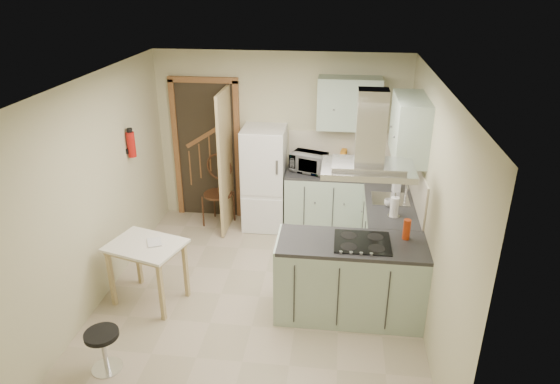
# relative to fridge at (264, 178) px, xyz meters

# --- Properties ---
(floor) EXTENTS (4.20, 4.20, 0.00)m
(floor) POSITION_rel_fridge_xyz_m (0.20, -1.80, -0.75)
(floor) COLOR tan
(floor) RESTS_ON ground
(ceiling) EXTENTS (4.20, 4.20, 0.00)m
(ceiling) POSITION_rel_fridge_xyz_m (0.20, -1.80, 1.75)
(ceiling) COLOR silver
(ceiling) RESTS_ON back_wall
(back_wall) EXTENTS (3.60, 0.00, 3.60)m
(back_wall) POSITION_rel_fridge_xyz_m (0.20, 0.30, 0.50)
(back_wall) COLOR #BEBA93
(back_wall) RESTS_ON floor
(left_wall) EXTENTS (0.00, 4.20, 4.20)m
(left_wall) POSITION_rel_fridge_xyz_m (-1.60, -1.80, 0.50)
(left_wall) COLOR #BEBA93
(left_wall) RESTS_ON floor
(right_wall) EXTENTS (0.00, 4.20, 4.20)m
(right_wall) POSITION_rel_fridge_xyz_m (2.00, -1.80, 0.50)
(right_wall) COLOR #BEBA93
(right_wall) RESTS_ON floor
(doorway) EXTENTS (1.10, 0.12, 2.10)m
(doorway) POSITION_rel_fridge_xyz_m (-0.90, 0.27, 0.30)
(doorway) COLOR brown
(doorway) RESTS_ON floor
(fridge) EXTENTS (0.60, 0.60, 1.50)m
(fridge) POSITION_rel_fridge_xyz_m (0.00, 0.00, 0.00)
(fridge) COLOR white
(fridge) RESTS_ON floor
(counter_back) EXTENTS (1.08, 0.60, 0.90)m
(counter_back) POSITION_rel_fridge_xyz_m (0.86, 0.00, -0.30)
(counter_back) COLOR #9EB2A0
(counter_back) RESTS_ON floor
(counter_right) EXTENTS (0.60, 1.95, 0.90)m
(counter_right) POSITION_rel_fridge_xyz_m (1.70, -0.68, -0.30)
(counter_right) COLOR #9EB2A0
(counter_right) RESTS_ON floor
(splashback) EXTENTS (1.68, 0.02, 0.50)m
(splashback) POSITION_rel_fridge_xyz_m (1.16, 0.29, 0.40)
(splashback) COLOR beige
(splashback) RESTS_ON counter_back
(wall_cabinet_back) EXTENTS (0.85, 0.35, 0.70)m
(wall_cabinet_back) POSITION_rel_fridge_xyz_m (1.15, 0.12, 1.10)
(wall_cabinet_back) COLOR #9EB2A0
(wall_cabinet_back) RESTS_ON back_wall
(wall_cabinet_right) EXTENTS (0.35, 0.90, 0.70)m
(wall_cabinet_right) POSITION_rel_fridge_xyz_m (1.82, -0.95, 1.10)
(wall_cabinet_right) COLOR #9EB2A0
(wall_cabinet_right) RESTS_ON right_wall
(peninsula) EXTENTS (1.55, 0.65, 0.90)m
(peninsula) POSITION_rel_fridge_xyz_m (1.22, -1.98, -0.30)
(peninsula) COLOR #9EB2A0
(peninsula) RESTS_ON floor
(hob) EXTENTS (0.58, 0.50, 0.01)m
(hob) POSITION_rel_fridge_xyz_m (1.32, -1.98, 0.16)
(hob) COLOR black
(hob) RESTS_ON peninsula
(extractor_hood) EXTENTS (0.90, 0.55, 0.10)m
(extractor_hood) POSITION_rel_fridge_xyz_m (1.32, -1.98, 0.97)
(extractor_hood) COLOR silver
(extractor_hood) RESTS_ON ceiling
(sink) EXTENTS (0.45, 0.40, 0.01)m
(sink) POSITION_rel_fridge_xyz_m (1.70, -0.85, 0.16)
(sink) COLOR silver
(sink) RESTS_ON counter_right
(fire_extinguisher) EXTENTS (0.10, 0.10, 0.32)m
(fire_extinguisher) POSITION_rel_fridge_xyz_m (-1.54, -0.90, 0.75)
(fire_extinguisher) COLOR #B2140F
(fire_extinguisher) RESTS_ON left_wall
(drop_leaf_table) EXTENTS (0.92, 0.79, 0.74)m
(drop_leaf_table) POSITION_rel_fridge_xyz_m (-1.02, -2.01, -0.38)
(drop_leaf_table) COLOR tan
(drop_leaf_table) RESTS_ON floor
(bentwood_chair) EXTENTS (0.52, 0.52, 0.96)m
(bentwood_chair) POSITION_rel_fridge_xyz_m (-0.69, -0.03, -0.27)
(bentwood_chair) COLOR #441D16
(bentwood_chair) RESTS_ON floor
(stool) EXTENTS (0.39, 0.39, 0.43)m
(stool) POSITION_rel_fridge_xyz_m (-1.07, -3.11, -0.54)
(stool) COLOR black
(stool) RESTS_ON floor
(microwave) EXTENTS (0.56, 0.46, 0.26)m
(microwave) POSITION_rel_fridge_xyz_m (0.63, -0.01, 0.28)
(microwave) COLOR black
(microwave) RESTS_ON counter_back
(kettle) EXTENTS (0.15, 0.15, 0.19)m
(kettle) POSITION_rel_fridge_xyz_m (1.19, 0.01, 0.25)
(kettle) COLOR silver
(kettle) RESTS_ON counter_back
(cereal_box) EXTENTS (0.10, 0.19, 0.27)m
(cereal_box) POSITION_rel_fridge_xyz_m (1.11, 0.15, 0.29)
(cereal_box) COLOR orange
(cereal_box) RESTS_ON counter_back
(soap_bottle) EXTENTS (0.11, 0.11, 0.20)m
(soap_bottle) POSITION_rel_fridge_xyz_m (1.79, -0.61, 0.25)
(soap_bottle) COLOR silver
(soap_bottle) RESTS_ON counter_right
(paper_towel) EXTENTS (0.12, 0.12, 0.25)m
(paper_towel) POSITION_rel_fridge_xyz_m (1.70, -1.32, 0.27)
(paper_towel) COLOR silver
(paper_towel) RESTS_ON counter_right
(cup) EXTENTS (0.13, 0.13, 0.09)m
(cup) POSITION_rel_fridge_xyz_m (1.66, -1.05, 0.19)
(cup) COLOR silver
(cup) RESTS_ON counter_right
(red_bottle) EXTENTS (0.10, 0.10, 0.22)m
(red_bottle) POSITION_rel_fridge_xyz_m (1.78, -1.84, 0.26)
(red_bottle) COLOR #BA370F
(red_bottle) RESTS_ON peninsula
(book) EXTENTS (0.22, 0.25, 0.09)m
(book) POSITION_rel_fridge_xyz_m (-1.00, -2.00, 0.04)
(book) COLOR #9D4034
(book) RESTS_ON drop_leaf_table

